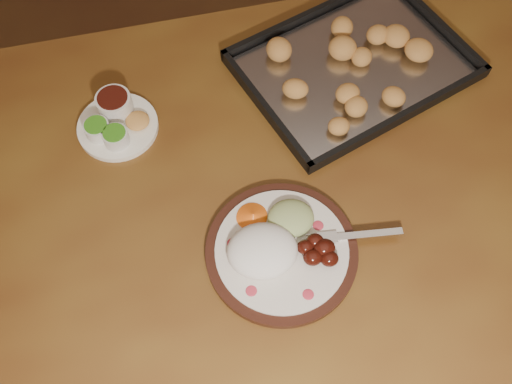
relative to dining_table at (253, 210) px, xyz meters
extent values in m
plane|color=brown|center=(0.21, -0.05, -0.65)|extent=(4.00, 4.00, 0.00)
cube|color=brown|center=(0.00, 0.00, 0.08)|extent=(1.58, 1.04, 0.04)
cylinder|color=#483115|center=(0.64, 0.45, -0.30)|extent=(0.07, 0.07, 0.71)
cylinder|color=black|center=(0.03, -0.14, 0.10)|extent=(0.27, 0.27, 0.02)
cylinder|color=silver|center=(0.03, -0.14, 0.11)|extent=(0.23, 0.23, 0.01)
ellipsoid|color=#BC2D3F|center=(-0.03, -0.21, 0.12)|extent=(0.02, 0.02, 0.00)
ellipsoid|color=#BC2D3F|center=(0.06, -0.22, 0.12)|extent=(0.02, 0.02, 0.00)
ellipsoid|color=#BC2D3F|center=(0.10, -0.10, 0.12)|extent=(0.02, 0.02, 0.00)
ellipsoid|color=#BC2D3F|center=(-0.05, -0.12, 0.12)|extent=(0.02, 0.02, 0.00)
ellipsoid|color=white|center=(0.00, -0.14, 0.13)|extent=(0.13, 0.11, 0.05)
ellipsoid|color=#48130A|center=(0.08, -0.17, 0.13)|extent=(0.03, 0.03, 0.03)
ellipsoid|color=#48130A|center=(0.10, -0.15, 0.13)|extent=(0.03, 0.03, 0.03)
ellipsoid|color=#48130A|center=(0.09, -0.14, 0.13)|extent=(0.03, 0.03, 0.03)
ellipsoid|color=#48130A|center=(0.11, -0.17, 0.13)|extent=(0.03, 0.03, 0.03)
ellipsoid|color=#48130A|center=(0.07, -0.15, 0.13)|extent=(0.03, 0.03, 0.03)
ellipsoid|color=#C7B980|center=(0.06, -0.09, 0.13)|extent=(0.09, 0.08, 0.03)
cone|color=orange|center=(-0.01, -0.07, 0.13)|extent=(0.08, 0.08, 0.03)
cube|color=silver|center=(0.18, -0.13, 0.12)|extent=(0.13, 0.02, 0.00)
cube|color=silver|center=(0.11, -0.13, 0.12)|extent=(0.03, 0.02, 0.00)
cylinder|color=silver|center=(0.09, -0.14, 0.12)|extent=(0.03, 0.00, 0.00)
cylinder|color=silver|center=(0.09, -0.13, 0.12)|extent=(0.03, 0.00, 0.00)
cylinder|color=silver|center=(0.09, -0.13, 0.12)|extent=(0.03, 0.00, 0.00)
cylinder|color=silver|center=(0.09, -0.12, 0.12)|extent=(0.03, 0.00, 0.00)
cylinder|color=white|center=(-0.25, 0.16, 0.10)|extent=(0.16, 0.16, 0.01)
cylinder|color=silver|center=(-0.28, 0.15, 0.12)|extent=(0.05, 0.05, 0.03)
cylinder|color=#39881B|center=(-0.28, 0.15, 0.14)|extent=(0.04, 0.04, 0.00)
cylinder|color=silver|center=(-0.25, 0.12, 0.12)|extent=(0.05, 0.05, 0.03)
cylinder|color=#39881B|center=(-0.25, 0.12, 0.14)|extent=(0.04, 0.04, 0.00)
cylinder|color=silver|center=(-0.25, 0.20, 0.13)|extent=(0.07, 0.07, 0.04)
cylinder|color=#350F09|center=(-0.25, 0.20, 0.15)|extent=(0.06, 0.06, 0.00)
ellipsoid|color=#F0A355|center=(-0.20, 0.16, 0.12)|extent=(0.05, 0.05, 0.02)
cube|color=black|center=(0.24, 0.25, 0.10)|extent=(0.54, 0.48, 0.01)
cube|color=black|center=(0.18, 0.40, 0.12)|extent=(0.41, 0.19, 0.02)
cube|color=black|center=(0.31, 0.11, 0.12)|extent=(0.41, 0.19, 0.02)
cube|color=black|center=(0.44, 0.34, 0.12)|extent=(0.15, 0.30, 0.02)
cube|color=black|center=(0.05, 0.16, 0.12)|extent=(0.15, 0.30, 0.02)
cube|color=#B5B6BA|center=(0.24, 0.25, 0.11)|extent=(0.50, 0.44, 0.00)
ellipsoid|color=#D3924A|center=(0.29, 0.27, 0.13)|extent=(0.05, 0.05, 0.03)
ellipsoid|color=#D3924A|center=(0.32, 0.33, 0.13)|extent=(0.07, 0.07, 0.03)
ellipsoid|color=#D3924A|center=(0.24, 0.35, 0.13)|extent=(0.07, 0.07, 0.03)
ellipsoid|color=#D3924A|center=(0.22, 0.30, 0.13)|extent=(0.05, 0.05, 0.03)
ellipsoid|color=#D3924A|center=(0.17, 0.30, 0.13)|extent=(0.07, 0.07, 0.03)
ellipsoid|color=#D3924A|center=(0.19, 0.25, 0.13)|extent=(0.07, 0.07, 0.03)
ellipsoid|color=#D3924A|center=(0.14, 0.20, 0.13)|extent=(0.05, 0.05, 0.03)
ellipsoid|color=#D3924A|center=(0.20, 0.18, 0.13)|extent=(0.07, 0.07, 0.03)
ellipsoid|color=#D3924A|center=(0.20, 0.18, 0.13)|extent=(0.07, 0.07, 0.03)
ellipsoid|color=#D3924A|center=(0.28, 0.17, 0.13)|extent=(0.05, 0.05, 0.03)
ellipsoid|color=#D3924A|center=(0.28, 0.23, 0.13)|extent=(0.07, 0.07, 0.03)
ellipsoid|color=#D3924A|center=(0.35, 0.26, 0.13)|extent=(0.07, 0.07, 0.03)
camera|label=1|loc=(-0.06, -0.50, 1.03)|focal=40.00mm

